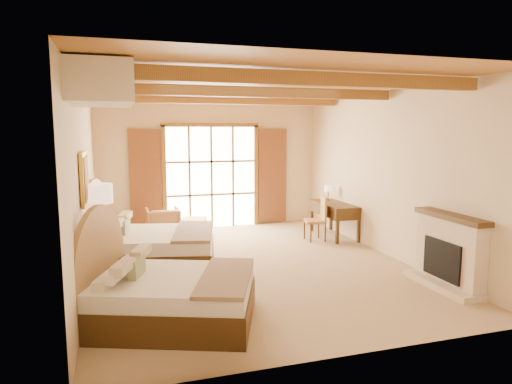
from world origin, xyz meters
name	(u,v)px	position (x,y,z in m)	size (l,w,h in m)	color
floor	(251,265)	(0.00, 0.00, 0.00)	(7.00, 7.00, 0.00)	tan
wall_back	(211,163)	(0.00, 3.50, 1.60)	(5.50, 5.50, 0.00)	beige
wall_left	(85,183)	(-2.75, 0.00, 1.60)	(7.00, 7.00, 0.00)	beige
wall_right	(387,173)	(2.75, 0.00, 1.60)	(7.00, 7.00, 0.00)	beige
ceiling	(251,85)	(0.00, 0.00, 3.20)	(7.00, 7.00, 0.00)	#AF7633
ceiling_beams	(251,92)	(0.00, 0.00, 3.08)	(5.39, 4.60, 0.18)	olive
french_doors	(212,178)	(0.00, 3.44, 1.25)	(3.95, 0.08, 2.60)	white
fireplace	(448,255)	(2.60, -2.00, 0.51)	(0.46, 1.40, 1.16)	beige
painting	(84,178)	(-2.70, -0.75, 1.75)	(0.06, 0.95, 0.75)	gold
canopy_valance	(100,85)	(-2.40, -2.00, 2.95)	(0.70, 1.40, 0.45)	beige
bed_near	(161,293)	(-1.79, -2.05, 0.40)	(2.49, 2.11, 1.31)	#452F12
bed_far	(144,245)	(-1.85, 0.39, 0.42)	(2.44, 2.02, 1.39)	#452F12
nightstand	(104,277)	(-2.50, -0.97, 0.33)	(0.55, 0.55, 0.66)	#452F12
floor_lamp	(101,200)	(-2.50, -0.54, 1.39)	(0.35, 0.35, 1.64)	#3E2E1F
armchair	(163,223)	(-1.30, 2.67, 0.34)	(0.73, 0.75, 0.68)	#A17043
ottoman	(194,227)	(-0.58, 2.71, 0.19)	(0.54, 0.54, 0.39)	tan
desk	(334,219)	(2.46, 1.60, 0.42)	(0.64, 1.45, 0.78)	#452F12
desk_chair	(316,227)	(1.91, 1.38, 0.31)	(0.52, 0.52, 0.98)	tan
desk_lamp	(328,189)	(2.51, 2.01, 1.04)	(0.18, 0.18, 0.35)	#3E2E1F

